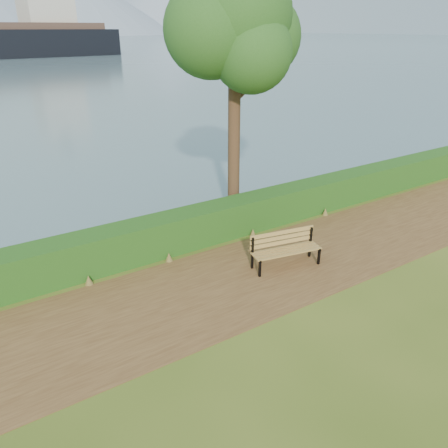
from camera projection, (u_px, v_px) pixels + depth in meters
ground at (249, 284)px, 10.36m from camera, size 140.00×140.00×0.00m
path at (242, 278)px, 10.58m from camera, size 40.00×3.40×0.01m
hedge at (195, 227)px, 12.14m from camera, size 32.00×0.85×1.00m
bench at (285, 247)px, 11.00m from camera, size 1.86×0.86×0.90m
tree at (235, 23)px, 11.54m from camera, size 3.97×3.32×7.63m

